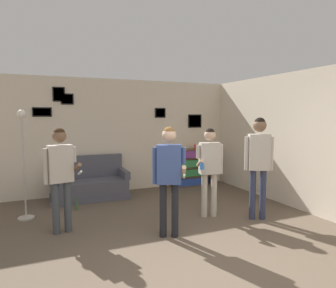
{
  "coord_description": "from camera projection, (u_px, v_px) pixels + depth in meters",
  "views": [
    {
      "loc": [
        -1.79,
        -2.62,
        1.84
      ],
      "look_at": [
        0.27,
        2.24,
        1.34
      ],
      "focal_mm": 32.0,
      "sensor_mm": 36.0,
      "label": 1
    }
  ],
  "objects": [
    {
      "name": "bottle_on_floor",
      "position": [
        77.0,
        205.0,
        5.85
      ],
      "size": [
        0.06,
        0.06,
        0.23
      ],
      "color": "#3D6638",
      "rests_on": "ground_plane"
    },
    {
      "name": "couch",
      "position": [
        89.0,
        185.0,
        6.66
      ],
      "size": [
        1.66,
        0.8,
        0.93
      ],
      "color": "#4C4C56",
      "rests_on": "ground_plane"
    },
    {
      "name": "ground_plane",
      "position": [
        225.0,
        284.0,
        3.28
      ],
      "size": [
        20.0,
        20.0,
        0.0
      ],
      "primitive_type": "plane",
      "color": "brown"
    },
    {
      "name": "wall_right",
      "position": [
        280.0,
        139.0,
        6.3
      ],
      "size": [
        0.06,
        6.87,
        2.7
      ],
      "color": "beige",
      "rests_on": "ground_plane"
    },
    {
      "name": "person_player_foreground_center",
      "position": [
        169.0,
        170.0,
        4.46
      ],
      "size": [
        0.46,
        0.57,
        1.68
      ],
      "color": "black",
      "rests_on": "ground_plane"
    },
    {
      "name": "floor_lamp",
      "position": [
        24.0,
        161.0,
        5.25
      ],
      "size": [
        0.28,
        0.28,
        1.94
      ],
      "color": "#ADA89E",
      "rests_on": "ground_plane"
    },
    {
      "name": "person_watcher_holding_cup",
      "position": [
        210.0,
        163.0,
        5.38
      ],
      "size": [
        0.55,
        0.38,
        1.62
      ],
      "color": "#B7AD99",
      "rests_on": "ground_plane"
    },
    {
      "name": "person_player_foreground_left",
      "position": [
        60.0,
        169.0,
        4.62
      ],
      "size": [
        0.54,
        0.43,
        1.65
      ],
      "color": "#3D4247",
      "rests_on": "ground_plane"
    },
    {
      "name": "person_spectator_near_bookshelf",
      "position": [
        259.0,
        156.0,
        5.23
      ],
      "size": [
        0.46,
        0.34,
        1.81
      ],
      "color": "#2D334C",
      "rests_on": "ground_plane"
    },
    {
      "name": "bookshelf",
      "position": [
        191.0,
        167.0,
        7.85
      ],
      "size": [
        1.11,
        0.3,
        0.97
      ],
      "color": "brown",
      "rests_on": "ground_plane"
    },
    {
      "name": "drinking_cup",
      "position": [
        196.0,
        147.0,
        7.85
      ],
      "size": [
        0.08,
        0.08,
        0.11
      ],
      "color": "red",
      "rests_on": "bookshelf"
    },
    {
      "name": "wall_back",
      "position": [
        122.0,
        135.0,
        7.27
      ],
      "size": [
        8.0,
        0.08,
        2.7
      ],
      "color": "beige",
      "rests_on": "ground_plane"
    }
  ]
}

